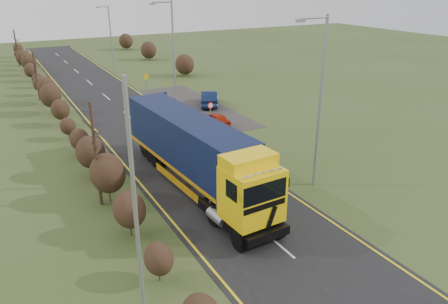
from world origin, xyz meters
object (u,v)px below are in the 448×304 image
car_red_hatchback (216,119)px  streetlight_near (319,96)px  speed_sign (210,109)px  lorry (196,150)px  car_blue_sedan (209,98)px

car_red_hatchback → streetlight_near: size_ratio=0.33×
car_red_hatchback → speed_sign: speed_sign is taller
lorry → car_blue_sedan: size_ratio=3.41×
car_red_hatchback → speed_sign: 0.99m
lorry → car_blue_sedan: 18.70m
lorry → car_blue_sedan: lorry is taller
streetlight_near → car_red_hatchback: bearing=89.1°
lorry → car_red_hatchback: (6.67, 10.12, -1.88)m
lorry → car_blue_sedan: (9.10, 16.25, -1.70)m
car_red_hatchback → car_blue_sedan: (2.43, 6.13, 0.18)m
car_blue_sedan → speed_sign: speed_sign is taller
lorry → streetlight_near: size_ratio=1.53×
car_red_hatchback → speed_sign: (-0.33, 0.41, 0.84)m
car_red_hatchback → car_blue_sedan: bearing=-112.9°
lorry → streetlight_near: bearing=-29.4°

